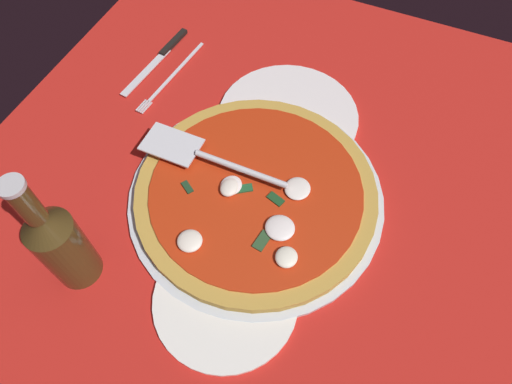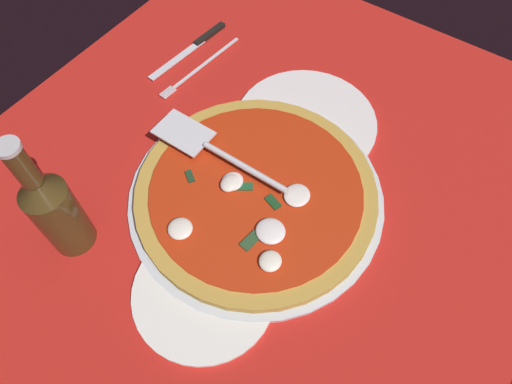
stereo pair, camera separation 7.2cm
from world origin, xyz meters
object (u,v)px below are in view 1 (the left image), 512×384
Objects in this scene: pizza_server at (204,156)px; place_setting_far at (166,67)px; dinner_plate_right at (288,116)px; pizza at (256,193)px; beer_bottle at (60,244)px; dinner_plate_left at (226,299)px.

pizza_server reaches higher than place_setting_far.
place_setting_far reaches higher than dinner_plate_right.
beer_bottle reaches higher than pizza.
pizza_server is 1.08× the size of place_setting_far.
pizza is at bearing 59.85° from place_setting_far.
place_setting_far is 0.99× the size of beer_bottle.
pizza is 1.64× the size of beer_bottle.
dinner_plate_left is at bearing -170.31° from pizza.
dinner_plate_left is 0.83× the size of pizza_server.
dinner_plate_left is at bearing -172.56° from dinner_plate_right.
place_setting_far is (36.84, 30.74, -0.14)cm from dinner_plate_left.
dinner_plate_left is at bearing 124.21° from pizza_server.
pizza_server is (1.55, 9.71, 2.38)cm from pizza.
pizza is at bearing 9.69° from dinner_plate_left.
beer_bottle is (-21.26, 18.45, 6.89)cm from pizza.
pizza_server is 24.83cm from beer_bottle.
dinner_plate_left is 0.88× the size of beer_bottle.
pizza_server is at bearing -20.95° from beer_bottle.
dinner_plate_left is 0.89× the size of place_setting_far.
place_setting_far is at bearing 54.32° from pizza.
dinner_plate_right is at bearing 7.44° from dinner_plate_left.
pizza_server is at bearing 153.89° from dinner_plate_right.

